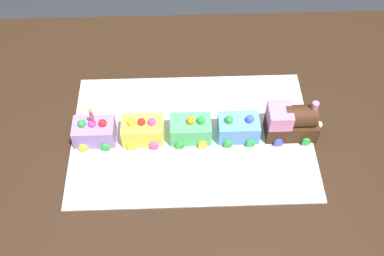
{
  "coord_description": "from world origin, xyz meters",
  "views": [
    {
      "loc": [
        0.03,
        0.65,
        1.67
      ],
      "look_at": [
        0.01,
        -0.03,
        0.77
      ],
      "focal_mm": 42.9,
      "sensor_mm": 36.0,
      "label": 1
    }
  ],
  "objects": [
    {
      "name": "dining_table",
      "position": [
        0.0,
        0.0,
        0.63
      ],
      "size": [
        1.4,
        1.0,
        0.74
      ],
      "color": "#382316",
      "rests_on": "ground"
    },
    {
      "name": "cake_board",
      "position": [
        0.01,
        -0.03,
        0.74
      ],
      "size": [
        0.6,
        0.4,
        0.0
      ],
      "primitive_type": "cube",
      "color": "silver",
      "rests_on": "dining_table"
    },
    {
      "name": "cake_locomotive",
      "position": [
        -0.24,
        -0.03,
        0.79
      ],
      "size": [
        0.14,
        0.08,
        0.12
      ],
      "color": "#472816",
      "rests_on": "cake_board"
    },
    {
      "name": "cake_car_flatbed_sky_blue",
      "position": [
        -0.11,
        -0.03,
        0.77
      ],
      "size": [
        0.1,
        0.08,
        0.07
      ],
      "color": "#669EEA",
      "rests_on": "cake_board"
    },
    {
      "name": "cake_car_gondola_mint_green",
      "position": [
        0.01,
        -0.03,
        0.77
      ],
      "size": [
        0.1,
        0.08,
        0.07
      ],
      "color": "#59CC7A",
      "rests_on": "cake_board"
    },
    {
      "name": "cake_car_tanker_lemon",
      "position": [
        0.13,
        -0.03,
        0.77
      ],
      "size": [
        0.1,
        0.08,
        0.07
      ],
      "color": "#F4E04C",
      "rests_on": "cake_board"
    },
    {
      "name": "cake_car_caboose_lavender",
      "position": [
        0.25,
        -0.03,
        0.77
      ],
      "size": [
        0.1,
        0.08,
        0.07
      ],
      "color": "#AD84E0",
      "rests_on": "cake_board"
    },
    {
      "name": "birthday_candle",
      "position": [
        0.24,
        -0.03,
        0.84
      ],
      "size": [
        0.01,
        0.01,
        0.05
      ],
      "color": "#F24C59",
      "rests_on": "cake_car_caboose_lavender"
    }
  ]
}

